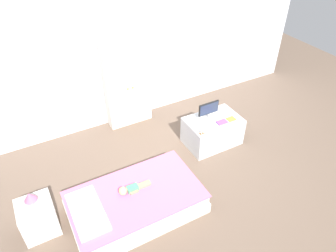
{
  "coord_description": "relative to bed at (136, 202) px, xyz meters",
  "views": [
    {
      "loc": [
        -1.51,
        -2.51,
        3.07
      ],
      "look_at": [
        0.03,
        0.33,
        0.59
      ],
      "focal_mm": 33.38,
      "sensor_mm": 36.0,
      "label": 1
    }
  ],
  "objects": [
    {
      "name": "wardrobe",
      "position": [
        0.64,
        1.69,
        0.54
      ],
      "size": [
        0.69,
        0.25,
        1.37
      ],
      "color": "white",
      "rests_on": "ground_plane"
    },
    {
      "name": "book_yellow",
      "position": [
        1.72,
        0.49,
        0.29
      ],
      "size": [
        0.12,
        0.1,
        0.01
      ],
      "primitive_type": "cube",
      "color": "gold",
      "rests_on": "tv_stand"
    },
    {
      "name": "book_purple",
      "position": [
        1.56,
        0.49,
        0.29
      ],
      "size": [
        0.15,
        0.1,
        0.02
      ],
      "primitive_type": "cube",
      "color": "#8E51B2",
      "rests_on": "tv_stand"
    },
    {
      "name": "doll",
      "position": [
        -0.05,
        0.07,
        0.18
      ],
      "size": [
        0.39,
        0.13,
        0.1
      ],
      "color": "#4CA375",
      "rests_on": "bed"
    },
    {
      "name": "table_lamp",
      "position": [
        -1.04,
        0.27,
        0.4
      ],
      "size": [
        0.13,
        0.13,
        0.19
      ],
      "color": "#B7B2AD",
      "rests_on": "nightstand"
    },
    {
      "name": "nightstand",
      "position": [
        -1.04,
        0.27,
        0.06
      ],
      "size": [
        0.37,
        0.37,
        0.41
      ],
      "primitive_type": "cube",
      "color": "silver",
      "rests_on": "ground_plane"
    },
    {
      "name": "bed",
      "position": [
        0.0,
        0.0,
        0.0
      ],
      "size": [
        1.51,
        0.89,
        0.29
      ],
      "color": "silver",
      "rests_on": "ground_plane"
    },
    {
      "name": "tv_stand",
      "position": [
        1.5,
        0.61,
        0.07
      ],
      "size": [
        0.78,
        0.52,
        0.42
      ],
      "primitive_type": "cube",
      "color": "silver",
      "rests_on": "ground_plane"
    },
    {
      "name": "rocking_horse_toy",
      "position": [
        1.19,
        0.42,
        0.32
      ],
      "size": [
        0.08,
        0.04,
        0.1
      ],
      "color": "#8E6642",
      "rests_on": "tv_stand"
    },
    {
      "name": "tv_monitor",
      "position": [
        1.46,
        0.7,
        0.42
      ],
      "size": [
        0.32,
        0.1,
        0.24
      ],
      "color": "#99999E",
      "rests_on": "tv_stand"
    },
    {
      "name": "back_wall",
      "position": [
        0.72,
        1.85,
        1.21
      ],
      "size": [
        6.4,
        0.05,
        2.7
      ],
      "primitive_type": "cube",
      "color": "silver",
      "rests_on": "ground_plane"
    },
    {
      "name": "pillow",
      "position": [
        -0.56,
        0.0,
        0.17
      ],
      "size": [
        0.32,
        0.64,
        0.06
      ],
      "primitive_type": "cube",
      "color": "white",
      "rests_on": "bed"
    },
    {
      "name": "ground_plane",
      "position": [
        0.72,
        0.27,
        -0.15
      ],
      "size": [
        10.0,
        10.0,
        0.02
      ],
      "primitive_type": "cube",
      "color": "brown"
    }
  ]
}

